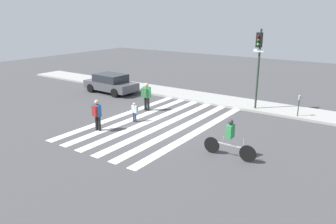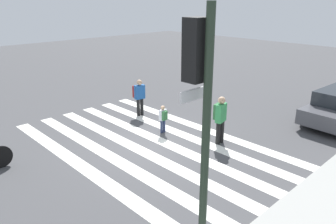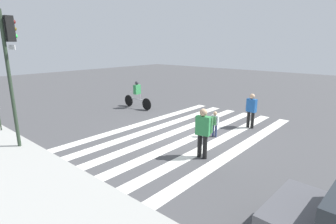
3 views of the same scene
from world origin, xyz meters
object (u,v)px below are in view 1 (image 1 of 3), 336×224
car_parked_dark_suv (111,83)px  cyclist_far_lane (230,138)px  traffic_light (259,55)px  pedestrian_child_with_backpack (146,95)px  pedestrian_adult_tall_backpack (97,113)px  pedestrian_adult_blue_shirt (135,110)px  parking_meter (299,101)px

car_parked_dark_suv → cyclist_far_lane: bearing=-22.5°
traffic_light → pedestrian_child_with_backpack: traffic_light is taller
pedestrian_adult_tall_backpack → car_parked_dark_suv: 8.45m
traffic_light → car_parked_dark_suv: (-10.66, -1.46, -2.70)m
pedestrian_adult_blue_shirt → car_parked_dark_suv: size_ratio=0.26×
parking_meter → pedestrian_adult_blue_shirt: 9.21m
traffic_light → car_parked_dark_suv: traffic_light is taller
pedestrian_child_with_backpack → car_parked_dark_suv: bearing=143.9°
pedestrian_child_with_backpack → pedestrian_adult_tall_backpack: pedestrian_child_with_backpack is taller
traffic_light → cyclist_far_lane: traffic_light is taller
pedestrian_child_with_backpack → pedestrian_adult_blue_shirt: pedestrian_child_with_backpack is taller
pedestrian_adult_blue_shirt → car_parked_dark_suv: car_parked_dark_suv is taller
parking_meter → car_parked_dark_suv: car_parked_dark_suv is taller
parking_meter → traffic_light: bearing=178.4°
pedestrian_adult_blue_shirt → cyclist_far_lane: bearing=160.7°
traffic_light → pedestrian_adult_tall_backpack: (-5.28, -7.97, -2.48)m
pedestrian_adult_blue_shirt → traffic_light: bearing=-135.6°
car_parked_dark_suv → parking_meter: bearing=8.5°
pedestrian_adult_blue_shirt → parking_meter: bearing=-148.4°
pedestrian_child_with_backpack → car_parked_dark_suv: (-5.18, 2.27, -0.29)m
pedestrian_adult_tall_backpack → pedestrian_adult_blue_shirt: bearing=83.4°
parking_meter → pedestrian_adult_blue_shirt: size_ratio=1.26×
pedestrian_adult_tall_backpack → cyclist_far_lane: (6.86, 0.80, -0.07)m
cyclist_far_lane → car_parked_dark_suv: bearing=154.9°
pedestrian_child_with_backpack → car_parked_dark_suv: 5.66m
pedestrian_adult_tall_backpack → cyclist_far_lane: size_ratio=0.70×
cyclist_far_lane → car_parked_dark_suv: (-12.23, 5.71, -0.15)m
parking_meter → pedestrian_adult_blue_shirt: parking_meter is taller
parking_meter → car_parked_dark_suv: bearing=-174.0°
pedestrian_child_with_backpack → pedestrian_adult_blue_shirt: size_ratio=1.58×
traffic_light → pedestrian_child_with_backpack: (-5.48, -3.73, -2.41)m
pedestrian_child_with_backpack → pedestrian_adult_tall_backpack: (0.20, -4.24, -0.07)m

